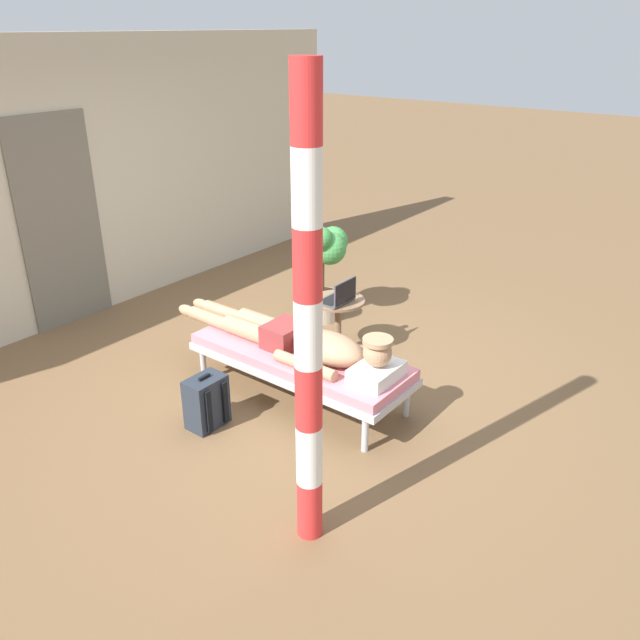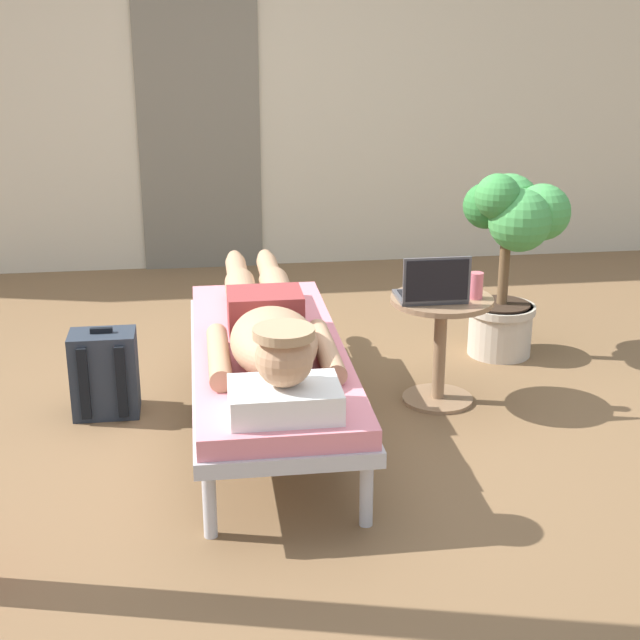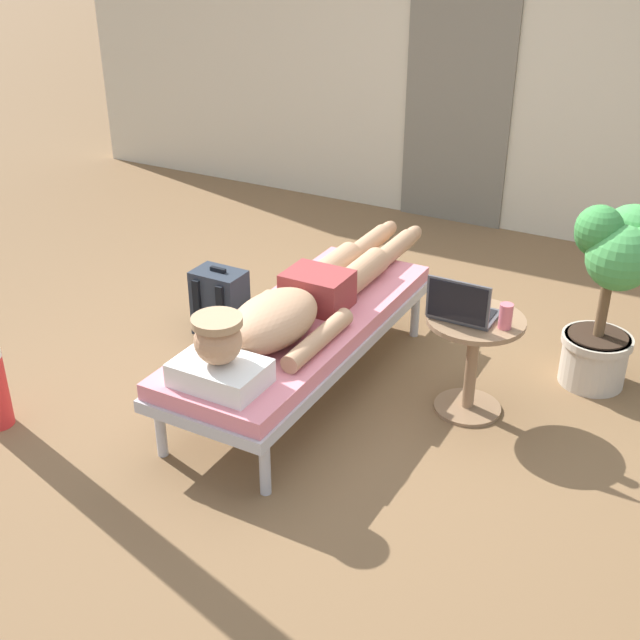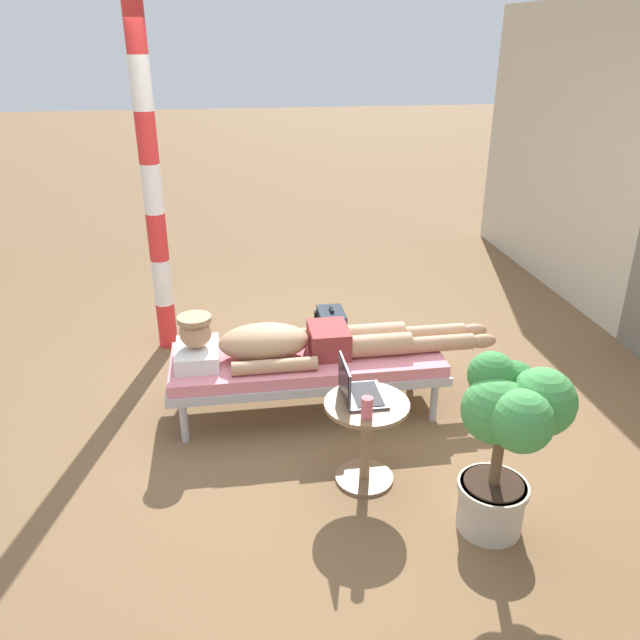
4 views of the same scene
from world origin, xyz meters
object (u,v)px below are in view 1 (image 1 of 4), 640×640
at_px(lounge_chair, 300,359).
at_px(porch_post, 308,333).
at_px(potted_plant, 322,258).
at_px(side_table, 338,316).
at_px(backpack, 206,402).
at_px(laptop, 339,297).
at_px(drink_glass, 351,289).
at_px(person_reclining, 305,341).

xyz_separation_m(lounge_chair, porch_post, (-1.16, -1.02, 0.98)).
xyz_separation_m(potted_plant, porch_post, (-2.52, -1.84, 0.68)).
distance_m(side_table, backpack, 1.58).
relative_size(lounge_chair, side_table, 3.54).
distance_m(laptop, drink_glass, 0.21).
height_order(person_reclining, backpack, person_reclining).
relative_size(side_table, backpack, 1.23).
height_order(side_table, laptop, laptop).
bearing_deg(side_table, drink_glass, -12.82).
distance_m(person_reclining, laptop, 0.81).
xyz_separation_m(person_reclining, porch_post, (-1.16, -0.97, 0.80)).
bearing_deg(backpack, potted_plant, 13.87).
bearing_deg(side_table, laptop, -139.48).
xyz_separation_m(lounge_chair, potted_plant, (1.36, 0.82, 0.30)).
bearing_deg(porch_post, drink_glass, 29.65).
xyz_separation_m(lounge_chair, backpack, (-0.74, 0.30, -0.15)).
bearing_deg(lounge_chair, side_table, 15.52).
bearing_deg(potted_plant, porch_post, -143.81).
distance_m(side_table, porch_post, 2.54).
bearing_deg(backpack, person_reclining, -25.63).
bearing_deg(backpack, side_table, -2.61).
bearing_deg(drink_glass, porch_post, -150.35).
distance_m(person_reclining, porch_post, 1.71).
height_order(drink_glass, backpack, drink_glass).
relative_size(side_table, drink_glass, 4.23).
height_order(side_table, drink_glass, drink_glass).
distance_m(person_reclining, drink_glass, 1.01).
relative_size(laptop, porch_post, 0.12).
xyz_separation_m(backpack, potted_plant, (2.10, 0.52, 0.45)).
height_order(lounge_chair, porch_post, porch_post).
bearing_deg(person_reclining, laptop, 16.66).
bearing_deg(lounge_chair, backpack, 157.69).
relative_size(lounge_chair, person_reclining, 0.85).
relative_size(person_reclining, porch_post, 0.82).
bearing_deg(potted_plant, drink_glass, -121.24).
xyz_separation_m(lounge_chair, drink_glass, (0.98, 0.20, 0.24)).
relative_size(person_reclining, backpack, 5.12).
xyz_separation_m(side_table, laptop, (-0.06, -0.05, 0.23)).
xyz_separation_m(laptop, drink_glass, (0.21, 0.02, 0.00)).
bearing_deg(backpack, porch_post, -107.54).
xyz_separation_m(person_reclining, drink_glass, (0.98, 0.25, 0.07)).
height_order(laptop, drink_glass, laptop).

